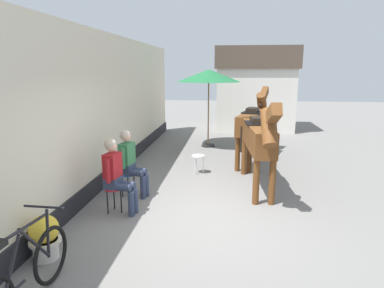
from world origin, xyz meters
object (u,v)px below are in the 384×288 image
object	(u,v)px
saddled_horse_far	(254,121)
seated_visitor_near	(116,172)
cafe_parasol	(209,76)
spare_stool_white	(198,158)
seated_visitor_far	(130,160)
saddled_horse_near	(259,138)
leaning_bicycle	(24,277)
flower_planter_near	(45,236)

from	to	relation	value
saddled_horse_far	seated_visitor_near	bearing A→B (deg)	-124.49
seated_visitor_near	cafe_parasol	size ratio (longest dim) A/B	0.54
cafe_parasol	spare_stool_white	bearing A→B (deg)	-90.79
seated_visitor_far	cafe_parasol	world-z (taller)	cafe_parasol
seated_visitor_far	spare_stool_white	xyz separation A→B (m)	(1.24, 1.74, -0.38)
saddled_horse_near	saddled_horse_far	bearing A→B (deg)	88.92
seated_visitor_near	cafe_parasol	bearing A→B (deg)	77.29
seated_visitor_near	seated_visitor_far	bearing A→B (deg)	90.19
saddled_horse_near	leaning_bicycle	size ratio (longest dim) A/B	1.70
saddled_horse_far	spare_stool_white	distance (m)	2.08
saddled_horse_far	cafe_parasol	world-z (taller)	cafe_parasol
seated_visitor_far	saddled_horse_far	distance (m)	4.06
cafe_parasol	spare_stool_white	distance (m)	3.64
seated_visitor_near	saddled_horse_far	bearing A→B (deg)	55.51
leaning_bicycle	spare_stool_white	world-z (taller)	leaning_bicycle
seated_visitor_far	flower_planter_near	size ratio (longest dim) A/B	2.17
saddled_horse_near	spare_stool_white	size ratio (longest dim) A/B	6.51
flower_planter_near	cafe_parasol	bearing A→B (deg)	76.41
flower_planter_near	saddled_horse_near	bearing A→B (deg)	45.59
saddled_horse_near	seated_visitor_near	bearing A→B (deg)	-149.36
cafe_parasol	seated_visitor_far	bearing A→B (deg)	-104.94
seated_visitor_near	spare_stool_white	xyz separation A→B (m)	(1.23, 2.60, -0.38)
seated_visitor_far	leaning_bicycle	xyz separation A→B (m)	(-0.14, -3.48, -0.38)
leaning_bicycle	saddled_horse_far	bearing A→B (deg)	66.61
leaning_bicycle	spare_stool_white	bearing A→B (deg)	75.23
seated_visitor_near	saddled_horse_far	distance (m)	4.74
seated_visitor_near	flower_planter_near	xyz separation A→B (m)	(-0.48, -1.62, -0.44)
seated_visitor_near	flower_planter_near	bearing A→B (deg)	-106.60
spare_stool_white	flower_planter_near	bearing A→B (deg)	-112.14
seated_visitor_near	leaning_bicycle	xyz separation A→B (m)	(-0.14, -2.61, -0.38)
saddled_horse_far	leaning_bicycle	distance (m)	7.13
seated_visitor_near	leaning_bicycle	size ratio (longest dim) A/B	0.79
seated_visitor_near	saddled_horse_near	xyz separation A→B (m)	(2.63, 1.56, 0.38)
saddled_horse_far	cafe_parasol	xyz separation A→B (m)	(-1.40, 1.77, 1.20)
leaning_bicycle	flower_planter_near	bearing A→B (deg)	109.00
seated_visitor_far	leaning_bicycle	distance (m)	3.50
seated_visitor_near	flower_planter_near	distance (m)	1.75
flower_planter_near	cafe_parasol	size ratio (longest dim) A/B	0.25
saddled_horse_near	saddled_horse_far	distance (m)	2.34
saddled_horse_far	leaning_bicycle	bearing A→B (deg)	-113.39
seated_visitor_far	saddled_horse_far	world-z (taller)	saddled_horse_far
flower_planter_near	leaning_bicycle	world-z (taller)	leaning_bicycle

